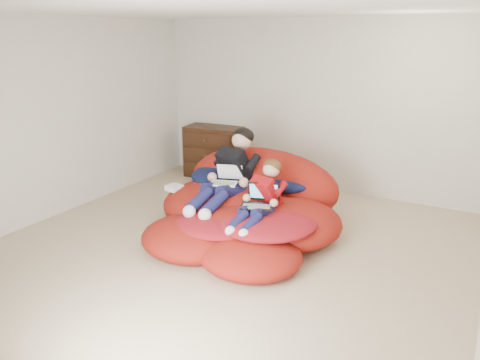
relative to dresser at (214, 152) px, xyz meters
The scene contains 9 objects.
room_shell 2.77m from the dresser, 54.54° to the right, with size 5.10×5.10×2.77m.
dresser is the anchor object (origin of this frame).
beanbag_pile 2.25m from the dresser, 47.85° to the right, with size 2.32×2.41×0.94m.
cream_pillow 1.44m from the dresser, 40.86° to the right, with size 0.41×0.26×0.26m, color white.
older_boy 2.14m from the dresser, 52.62° to the right, with size 0.43×1.25×0.84m.
younger_boy 2.74m from the dresser, 46.90° to the right, with size 0.34×0.96×0.63m.
laptop_white 2.19m from the dresser, 53.99° to the right, with size 0.36×0.40×0.21m.
laptop_black 2.77m from the dresser, 47.54° to the right, with size 0.41×0.45×0.24m.
power_adapter 1.91m from the dresser, 73.14° to the right, with size 0.18×0.18×0.07m, color white.
Camera 1 is at (2.39, -4.06, 2.28)m, focal length 35.00 mm.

